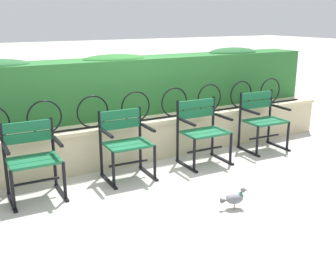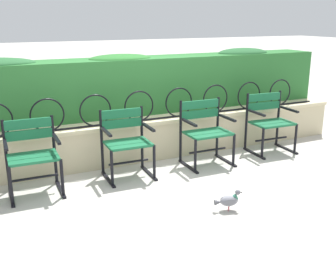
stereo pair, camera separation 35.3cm
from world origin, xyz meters
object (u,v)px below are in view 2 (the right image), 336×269
Objects in this scene: park_chair_centre_left at (126,141)px; park_chair_centre_right at (205,130)px; park_chair_leftmost at (32,154)px; park_chair_rightmost at (269,120)px; pigeon_near_chairs at (229,200)px.

park_chair_centre_left is 1.12m from park_chair_centre_right.
park_chair_leftmost is at bearing -178.51° from park_chair_centre_left.
pigeon_near_chairs is at bearing -139.26° from park_chair_rightmost.
park_chair_centre_left is (1.12, 0.03, -0.00)m from park_chair_leftmost.
park_chair_leftmost is at bearing -178.99° from park_chair_rightmost.
park_chair_leftmost is 0.98× the size of park_chair_rightmost.
park_chair_rightmost is 2.98× the size of pigeon_near_chairs.
park_chair_centre_left is at bearing 1.49° from park_chair_leftmost.
park_chair_rightmost is (2.24, 0.03, 0.01)m from park_chair_centre_left.
park_chair_rightmost is (1.12, 0.06, -0.00)m from park_chair_centre_right.
park_chair_rightmost reaches higher than park_chair_centre_left.
park_chair_centre_right is at bearing 0.08° from park_chair_leftmost.
park_chair_leftmost is 0.97× the size of park_chair_centre_right.
park_chair_leftmost is 2.91× the size of pigeon_near_chairs.
park_chair_leftmost is at bearing 142.25° from pigeon_near_chairs.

